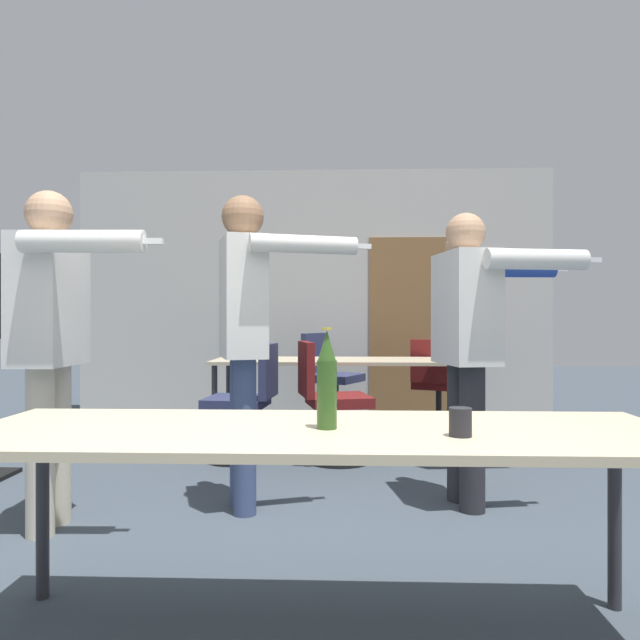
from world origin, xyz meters
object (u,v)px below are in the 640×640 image
object	(u,v)px
beer_bottle	(327,381)
office_chair_mid_tucked	(329,381)
office_chair_side_rolled	(246,406)
person_right_polo	(52,325)
person_center_tall	(468,331)
office_chair_near_pushed	(437,388)
person_left_plaid	(463,326)
drink_cup	(460,422)
office_chair_far_left	(329,405)
person_near_casual	(245,318)

from	to	relation	value
beer_bottle	office_chair_mid_tucked	bearing A→B (deg)	91.02
office_chair_side_rolled	office_chair_mid_tucked	bearing A→B (deg)	-17.59
person_right_polo	office_chair_mid_tucked	distance (m)	3.35
person_center_tall	office_chair_near_pushed	xyz separation A→B (m)	(0.21, 2.33, -0.62)
person_left_plaid	drink_cup	world-z (taller)	person_left_plaid
office_chair_mid_tucked	drink_cup	world-z (taller)	office_chair_mid_tucked
drink_cup	beer_bottle	bearing A→B (deg)	165.34
person_left_plaid	beer_bottle	distance (m)	2.60
office_chair_far_left	beer_bottle	size ratio (longest dim) A/B	2.77
office_chair_near_pushed	office_chair_side_rolled	size ratio (longest dim) A/B	1.00
office_chair_far_left	beer_bottle	distance (m)	2.58
person_near_casual	office_chair_side_rolled	size ratio (longest dim) A/B	2.00
person_left_plaid	office_chair_far_left	size ratio (longest dim) A/B	1.89
person_right_polo	person_left_plaid	world-z (taller)	person_right_polo
office_chair_near_pushed	office_chair_far_left	world-z (taller)	office_chair_far_left
drink_cup	office_chair_side_rolled	bearing A→B (deg)	112.64
office_chair_side_rolled	office_chair_far_left	distance (m)	0.66
person_left_plaid	person_center_tall	bearing A→B (deg)	-15.29
person_right_polo	beer_bottle	distance (m)	1.81
person_left_plaid	office_chair_mid_tucked	bearing A→B (deg)	-152.60
office_chair_side_rolled	beer_bottle	bearing A→B (deg)	-158.89
person_center_tall	office_chair_near_pushed	world-z (taller)	person_center_tall
office_chair_side_rolled	person_right_polo	bearing A→B (deg)	159.17
person_center_tall	office_chair_side_rolled	bearing A→B (deg)	-134.94
office_chair_near_pushed	person_left_plaid	bearing A→B (deg)	-70.46
office_chair_far_left	person_left_plaid	bearing A→B (deg)	69.68
person_center_tall	office_chair_side_rolled	size ratio (longest dim) A/B	1.91
beer_bottle	office_chair_far_left	bearing A→B (deg)	90.97
person_near_casual	drink_cup	distance (m)	1.80
office_chair_near_pushed	drink_cup	xyz separation A→B (m)	(-0.59, -3.95, 0.37)
person_center_tall	office_chair_far_left	size ratio (longest dim) A/B	1.86
office_chair_near_pushed	drink_cup	bearing A→B (deg)	-76.98
office_chair_far_left	drink_cup	bearing A→B (deg)	-3.24
person_right_polo	office_chair_side_rolled	world-z (taller)	person_right_polo
person_near_casual	drink_cup	size ratio (longest dim) A/B	20.54
person_left_plaid	beer_bottle	world-z (taller)	person_left_plaid
beer_bottle	person_left_plaid	bearing A→B (deg)	68.29
person_near_casual	office_chair_near_pushed	size ratio (longest dim) A/B	2.01
person_left_plaid	office_chair_side_rolled	distance (m)	1.79
office_chair_side_rolled	person_left_plaid	bearing A→B (deg)	-89.69
beer_bottle	drink_cup	xyz separation A→B (m)	(0.42, -0.11, -0.11)
office_chair_far_left	drink_cup	xyz separation A→B (m)	(0.46, -2.65, 0.35)
office_chair_side_rolled	person_center_tall	bearing A→B (deg)	-119.42
person_right_polo	office_chair_near_pushed	size ratio (longest dim) A/B	1.96
office_chair_near_pushed	office_chair_side_rolled	xyz separation A→B (m)	(-1.71, -1.27, 0.00)
office_chair_side_rolled	person_near_casual	bearing A→B (deg)	-164.77
person_center_tall	beer_bottle	size ratio (longest dim) A/B	5.15
office_chair_mid_tucked	drink_cup	distance (m)	4.18
office_chair_near_pushed	person_near_casual	bearing A→B (deg)	-100.28
office_chair_far_left	person_near_casual	bearing A→B (deg)	-35.25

